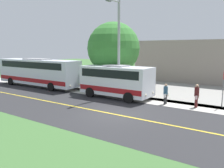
{
  "coord_description": "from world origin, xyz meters",
  "views": [
    {
      "loc": [
        12.4,
        8.35,
        4.43
      ],
      "look_at": [
        -3.5,
        -2.48,
        1.4
      ],
      "focal_mm": 36.42,
      "sensor_mm": 36.0,
      "label": 1
    }
  ],
  "objects_px": {
    "transit_bus_rear": "(38,71)",
    "stop_sign": "(224,82)",
    "shuttle_bus_front": "(116,80)",
    "commercial_building": "(205,60)",
    "pedestrian_with_bags": "(197,95)",
    "pedestrian_waiting": "(166,93)",
    "street_light_pole": "(118,45)",
    "tree_curbside": "(113,48)"
  },
  "relations": [
    {
      "from": "transit_bus_rear",
      "to": "commercial_building",
      "type": "bearing_deg",
      "value": 138.83
    },
    {
      "from": "pedestrian_waiting",
      "to": "pedestrian_with_bags",
      "type": "bearing_deg",
      "value": 98.84
    },
    {
      "from": "transit_bus_rear",
      "to": "pedestrian_with_bags",
      "type": "height_order",
      "value": "transit_bus_rear"
    },
    {
      "from": "pedestrian_with_bags",
      "to": "commercial_building",
      "type": "bearing_deg",
      "value": -169.35
    },
    {
      "from": "shuttle_bus_front",
      "to": "commercial_building",
      "type": "xyz_separation_m",
      "value": [
        -16.84,
        3.86,
        1.12
      ]
    },
    {
      "from": "tree_curbside",
      "to": "street_light_pole",
      "type": "bearing_deg",
      "value": 41.09
    },
    {
      "from": "shuttle_bus_front",
      "to": "street_light_pole",
      "type": "relative_size",
      "value": 0.78
    },
    {
      "from": "shuttle_bus_front",
      "to": "commercial_building",
      "type": "relative_size",
      "value": 0.4
    },
    {
      "from": "transit_bus_rear",
      "to": "stop_sign",
      "type": "height_order",
      "value": "transit_bus_rear"
    },
    {
      "from": "street_light_pole",
      "to": "tree_curbside",
      "type": "xyz_separation_m",
      "value": [
        -2.52,
        -2.19,
        -0.29
      ]
    },
    {
      "from": "tree_curbside",
      "to": "pedestrian_waiting",
      "type": "bearing_deg",
      "value": 68.3
    },
    {
      "from": "street_light_pole",
      "to": "tree_curbside",
      "type": "bearing_deg",
      "value": -138.91
    },
    {
      "from": "shuttle_bus_front",
      "to": "pedestrian_waiting",
      "type": "distance_m",
      "value": 4.7
    },
    {
      "from": "pedestrian_waiting",
      "to": "street_light_pole",
      "type": "bearing_deg",
      "value": -92.59
    },
    {
      "from": "street_light_pole",
      "to": "commercial_building",
      "type": "distance_m",
      "value": 17.08
    },
    {
      "from": "pedestrian_with_bags",
      "to": "pedestrian_waiting",
      "type": "relative_size",
      "value": 1.07
    },
    {
      "from": "pedestrian_with_bags",
      "to": "stop_sign",
      "type": "bearing_deg",
      "value": 123.26
    },
    {
      "from": "pedestrian_waiting",
      "to": "tree_curbside",
      "type": "bearing_deg",
      "value": -111.7
    },
    {
      "from": "transit_bus_rear",
      "to": "street_light_pole",
      "type": "height_order",
      "value": "street_light_pole"
    },
    {
      "from": "pedestrian_waiting",
      "to": "tree_curbside",
      "type": "relative_size",
      "value": 0.23
    },
    {
      "from": "pedestrian_with_bags",
      "to": "tree_curbside",
      "type": "relative_size",
      "value": 0.25
    },
    {
      "from": "shuttle_bus_front",
      "to": "street_light_pole",
      "type": "distance_m",
      "value": 3.1
    },
    {
      "from": "stop_sign",
      "to": "tree_curbside",
      "type": "xyz_separation_m",
      "value": [
        -1.3,
        -10.78,
        2.45
      ]
    },
    {
      "from": "commercial_building",
      "to": "transit_bus_rear",
      "type": "bearing_deg",
      "value": -41.17
    },
    {
      "from": "transit_bus_rear",
      "to": "pedestrian_waiting",
      "type": "height_order",
      "value": "transit_bus_rear"
    },
    {
      "from": "transit_bus_rear",
      "to": "pedestrian_waiting",
      "type": "distance_m",
      "value": 15.59
    },
    {
      "from": "shuttle_bus_front",
      "to": "tree_curbside",
      "type": "bearing_deg",
      "value": -142.09
    },
    {
      "from": "transit_bus_rear",
      "to": "tree_curbside",
      "type": "xyz_separation_m",
      "value": [
        -2.91,
        8.72,
        2.63
      ]
    },
    {
      "from": "transit_bus_rear",
      "to": "street_light_pole",
      "type": "relative_size",
      "value": 1.38
    },
    {
      "from": "transit_bus_rear",
      "to": "stop_sign",
      "type": "bearing_deg",
      "value": 94.72
    },
    {
      "from": "shuttle_bus_front",
      "to": "street_light_pole",
      "type": "height_order",
      "value": "street_light_pole"
    },
    {
      "from": "transit_bus_rear",
      "to": "commercial_building",
      "type": "xyz_separation_m",
      "value": [
        -16.91,
        14.79,
        0.95
      ]
    },
    {
      "from": "transit_bus_rear",
      "to": "stop_sign",
      "type": "distance_m",
      "value": 19.56
    },
    {
      "from": "shuttle_bus_front",
      "to": "pedestrian_with_bags",
      "type": "distance_m",
      "value": 6.99
    },
    {
      "from": "shuttle_bus_front",
      "to": "commercial_building",
      "type": "height_order",
      "value": "commercial_building"
    },
    {
      "from": "street_light_pole",
      "to": "commercial_building",
      "type": "height_order",
      "value": "street_light_pole"
    },
    {
      "from": "transit_bus_rear",
      "to": "pedestrian_waiting",
      "type": "xyz_separation_m",
      "value": [
        -0.18,
        15.57,
        -0.9
      ]
    },
    {
      "from": "transit_bus_rear",
      "to": "stop_sign",
      "type": "relative_size",
      "value": 4.11
    },
    {
      "from": "shuttle_bus_front",
      "to": "transit_bus_rear",
      "type": "relative_size",
      "value": 0.56
    },
    {
      "from": "stop_sign",
      "to": "shuttle_bus_front",
      "type": "bearing_deg",
      "value": -79.84
    },
    {
      "from": "stop_sign",
      "to": "commercial_building",
      "type": "height_order",
      "value": "commercial_building"
    },
    {
      "from": "street_light_pole",
      "to": "pedestrian_with_bags",
      "type": "bearing_deg",
      "value": 91.21
    }
  ]
}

